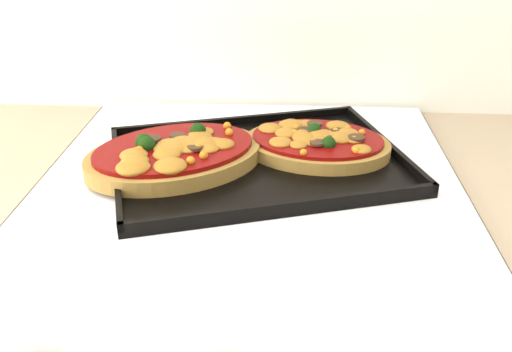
# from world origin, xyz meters

# --- Properties ---
(baking_tray) EXTENTS (0.48, 0.41, 0.02)m
(baking_tray) POSITION_xyz_m (0.01, 1.73, 0.92)
(baking_tray) COLOR black
(baking_tray) RESTS_ON stove
(pizza_left) EXTENTS (0.31, 0.28, 0.04)m
(pizza_left) POSITION_xyz_m (-0.10, 1.71, 0.94)
(pizza_left) COLOR #A47B38
(pizza_left) RESTS_ON baking_tray
(pizza_right) EXTENTS (0.24, 0.19, 0.03)m
(pizza_right) POSITION_xyz_m (0.10, 1.77, 0.94)
(pizza_right) COLOR #A47B38
(pizza_right) RESTS_ON baking_tray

